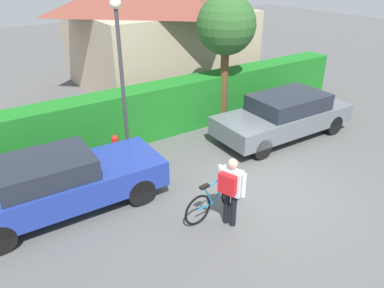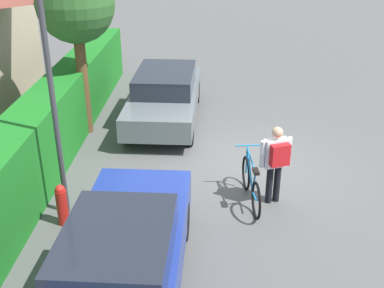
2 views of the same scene
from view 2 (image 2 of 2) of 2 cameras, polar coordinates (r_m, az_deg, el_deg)
ground_plane at (r=10.95m, az=6.58°, el=-2.37°), size 60.00×60.00×0.00m
hedge_row at (r=11.14m, az=-16.84°, el=1.83°), size 14.07×0.90×1.65m
parked_car_near at (r=6.91m, az=-8.34°, el=-13.58°), size 4.46×1.76×1.41m
parked_car_far at (r=13.08m, az=-3.26°, el=5.95°), size 4.60×1.88×1.38m
bicycle at (r=9.33m, az=7.12°, el=-4.85°), size 1.78×0.50×1.00m
person_rider at (r=9.12m, az=10.11°, el=-1.74°), size 0.46×0.62×1.60m
street_lamp at (r=8.33m, az=-16.87°, el=8.44°), size 0.28×0.28×4.32m
tree_kerbside at (r=11.98m, az=-13.88°, el=15.86°), size 1.88×1.88×4.24m
fire_hydrant at (r=8.93m, az=-15.41°, el=-7.03°), size 0.20×0.20×0.81m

